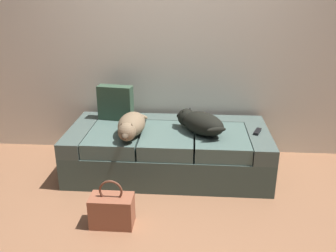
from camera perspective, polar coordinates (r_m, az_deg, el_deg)
name	(u,v)px	position (r m, az deg, el deg)	size (l,w,h in m)	color
ground_plane	(159,232)	(2.76, -1.43, -16.43)	(10.00, 10.00, 0.00)	#916143
back_wall	(173,17)	(3.71, 0.72, 16.80)	(6.40, 0.10, 2.80)	beige
couch	(168,150)	(3.46, 0.06, -3.87)	(1.86, 0.88, 0.44)	#3B4C45
dog_tan	(131,125)	(3.21, -5.85, 0.09)	(0.26, 0.56, 0.19)	#7B644A
dog_dark	(200,122)	(3.26, 5.06, 0.57)	(0.51, 0.49, 0.20)	black
tv_remote	(257,132)	(3.39, 13.92, -0.85)	(0.04, 0.15, 0.02)	black
throw_pillow	(116,103)	(3.62, -8.28, 3.66)	(0.34, 0.12, 0.34)	#314A36
handbag	(112,210)	(2.79, -8.83, -12.97)	(0.32, 0.18, 0.38)	brown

